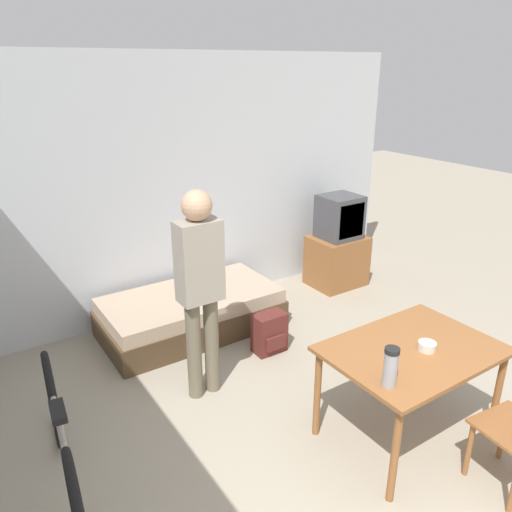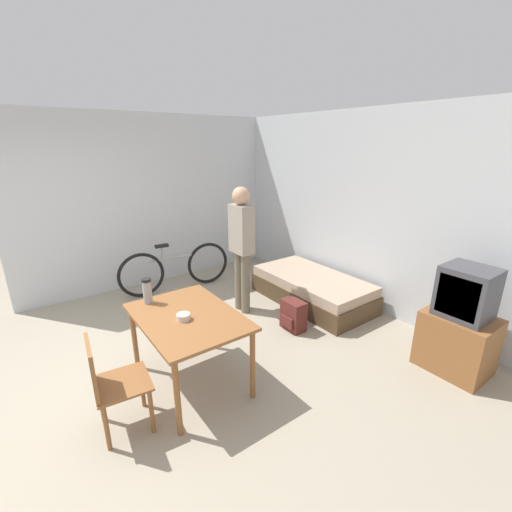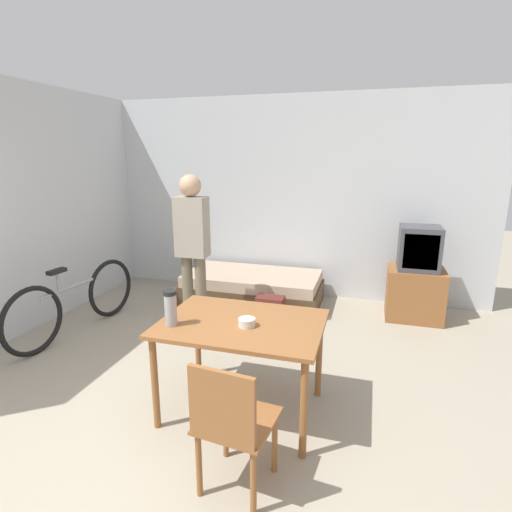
% 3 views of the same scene
% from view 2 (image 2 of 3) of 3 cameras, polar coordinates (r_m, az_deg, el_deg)
% --- Properties ---
extents(ground_plane, '(20.00, 20.00, 0.00)m').
position_cam_2_polar(ground_plane, '(3.84, -26.09, -19.81)').
color(ground_plane, '#9E937F').
extents(wall_back, '(5.67, 0.06, 2.70)m').
position_cam_2_polar(wall_back, '(5.13, 15.92, 7.46)').
color(wall_back, silver).
rests_on(wall_back, ground_plane).
extents(wall_left, '(0.06, 4.67, 2.70)m').
position_cam_2_polar(wall_left, '(5.93, -14.87, 8.94)').
color(wall_left, silver).
rests_on(wall_left, ground_plane).
extents(daybed, '(1.79, 0.92, 0.41)m').
position_cam_2_polar(daybed, '(5.16, 9.32, -5.41)').
color(daybed, '#4C3823').
rests_on(daybed, ground_plane).
extents(tv, '(0.64, 0.52, 1.13)m').
position_cam_2_polar(tv, '(4.09, 30.83, -10.06)').
color(tv, brown).
rests_on(tv, ground_plane).
extents(dining_table, '(1.18, 0.85, 0.74)m').
position_cam_2_polar(dining_table, '(3.32, -11.28, -10.94)').
color(dining_table, brown).
rests_on(dining_table, ground_plane).
extents(wooden_chair, '(0.46, 0.46, 0.85)m').
position_cam_2_polar(wooden_chair, '(3.08, -23.20, -18.65)').
color(wooden_chair, brown).
rests_on(wooden_chair, ground_plane).
extents(bicycle, '(0.24, 1.78, 0.78)m').
position_cam_2_polar(bicycle, '(5.58, -13.21, -2.01)').
color(bicycle, black).
rests_on(bicycle, ground_plane).
extents(person_standing, '(0.34, 0.23, 1.73)m').
position_cam_2_polar(person_standing, '(4.56, -2.42, 2.52)').
color(person_standing, '#6B604C').
rests_on(person_standing, ground_plane).
extents(thermos_flask, '(0.09, 0.09, 0.26)m').
position_cam_2_polar(thermos_flask, '(3.56, -17.69, -5.37)').
color(thermos_flask, '#99999E').
rests_on(thermos_flask, dining_table).
extents(mate_bowl, '(0.12, 0.12, 0.06)m').
position_cam_2_polar(mate_bowl, '(3.20, -12.01, -9.89)').
color(mate_bowl, beige).
rests_on(mate_bowl, dining_table).
extents(backpack, '(0.31, 0.22, 0.39)m').
position_cam_2_polar(backpack, '(4.39, 6.20, -9.80)').
color(backpack, '#56231E').
rests_on(backpack, ground_plane).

